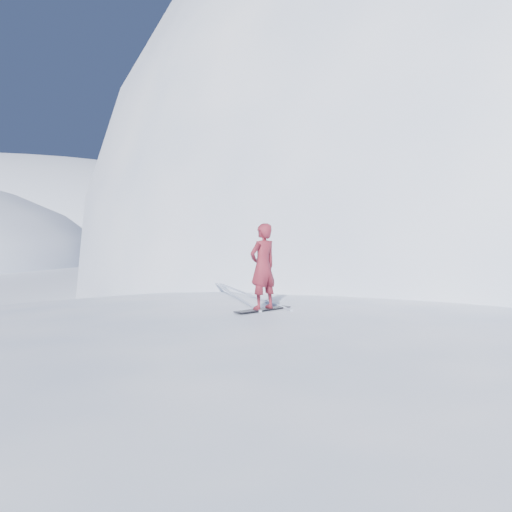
{
  "coord_description": "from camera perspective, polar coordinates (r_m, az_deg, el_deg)",
  "views": [
    {
      "loc": [
        -2.42,
        -8.7,
        4.18
      ],
      "look_at": [
        -0.51,
        4.22,
        3.5
      ],
      "focal_mm": 40.0,
      "sensor_mm": 36.0,
      "label": 1
    }
  ],
  "objects": [
    {
      "name": "wind_bumps",
      "position": [
        11.75,
        1.33,
        -17.86
      ],
      "size": [
        16.0,
        14.4,
        1.0
      ],
      "color": "white",
      "rests_on": "ground"
    },
    {
      "name": "peak_shoulder",
      "position": [
        31.55,
        14.89,
        -4.72
      ],
      "size": [
        28.0,
        24.0,
        18.0
      ],
      "primitive_type": "ellipsoid",
      "color": "white",
      "rests_on": "ground"
    },
    {
      "name": "snowboarder",
      "position": [
        12.1,
        0.69,
        -1.03
      ],
      "size": [
        0.79,
        0.72,
        1.82
      ],
      "primitive_type": "imported",
      "rotation": [
        0.0,
        0.0,
        3.71
      ],
      "color": "maroon",
      "rests_on": "snowboard"
    },
    {
      "name": "snowboard",
      "position": [
        12.2,
        0.69,
        -5.35
      ],
      "size": [
        1.32,
        0.98,
        0.02
      ],
      "primitive_type": "cube",
      "rotation": [
        0.0,
        0.0,
        0.57
      ],
      "color": "black",
      "rests_on": "near_ridge"
    },
    {
      "name": "ground",
      "position": [
        9.96,
        6.97,
        -21.88
      ],
      "size": [
        400.0,
        400.0,
        0.0
      ],
      "primitive_type": "plane",
      "color": "white",
      "rests_on": "ground"
    },
    {
      "name": "board_tracks",
      "position": [
        14.85,
        -1.5,
        -3.82
      ],
      "size": [
        1.2,
        5.99,
        0.04
      ],
      "color": "silver",
      "rests_on": "ground"
    },
    {
      "name": "near_ridge",
      "position": [
        12.89,
        7.75,
        -15.97
      ],
      "size": [
        36.0,
        28.0,
        4.8
      ],
      "primitive_type": "ellipsoid",
      "color": "white",
      "rests_on": "ground"
    }
  ]
}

